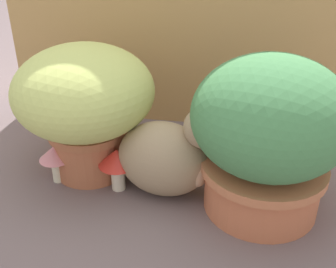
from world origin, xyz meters
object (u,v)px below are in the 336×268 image
grass_planter (85,101)px  mushroom_ornament_pink (55,155)px  leafy_planter (268,133)px  cat (169,156)px  mushroom_ornament_red (117,161)px

grass_planter → mushroom_ornament_pink: grass_planter is taller
grass_planter → leafy_planter: leafy_planter is taller
leafy_planter → cat: (-0.25, 0.02, -0.11)m
leafy_planter → mushroom_ornament_pink: 0.61m
leafy_planter → mushroom_ornament_red: bearing=177.6°
leafy_planter → cat: leafy_planter is taller
mushroom_ornament_red → leafy_planter: bearing=-2.4°
grass_planter → cat: 0.29m
leafy_planter → grass_planter: bearing=168.7°
mushroom_ornament_pink → cat: bearing=-0.9°
mushroom_ornament_pink → mushroom_ornament_red: mushroom_ornament_red is taller
grass_planter → mushroom_ornament_pink: (-0.08, -0.07, -0.15)m
cat → mushroom_ornament_red: bearing=-178.1°
mushroom_ornament_red → mushroom_ornament_pink: bearing=176.9°
mushroom_ornament_pink → leafy_planter: bearing=-2.6°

